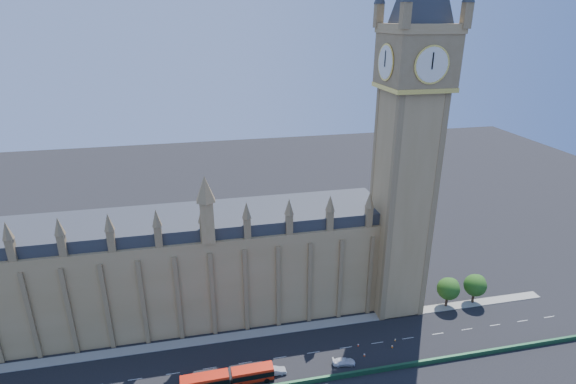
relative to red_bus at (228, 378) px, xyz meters
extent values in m
plane|color=black|center=(8.42, 5.75, -1.76)|extent=(400.00, 400.00, 0.00)
cube|color=#9B7C4B|center=(-16.58, 27.75, 10.74)|extent=(120.00, 20.00, 25.00)
cube|color=#2D3035|center=(-16.58, 27.75, 24.74)|extent=(120.00, 18.00, 3.00)
cube|color=#9B7C4B|center=(46.42, 19.75, 27.24)|extent=(12.00, 12.00, 58.00)
cube|color=olive|center=(46.42, 19.75, 62.24)|extent=(14.00, 14.00, 12.00)
cylinder|color=silver|center=(46.42, 12.60, 62.24)|extent=(7.20, 0.30, 7.20)
cube|color=#9B7C4B|center=(46.42, 19.75, 69.24)|extent=(14.50, 14.50, 2.00)
cube|color=gray|center=(8.42, 15.25, -1.68)|extent=(160.00, 3.00, 0.16)
cylinder|color=#382619|center=(60.42, 15.75, 0.24)|extent=(0.70, 0.70, 4.00)
sphere|color=#174512|center=(60.42, 15.75, 3.74)|extent=(6.00, 6.00, 6.00)
sphere|color=#174512|center=(61.22, 16.05, 4.34)|extent=(4.38, 4.38, 4.38)
cylinder|color=#382619|center=(68.42, 15.75, 0.24)|extent=(0.70, 0.70, 4.00)
sphere|color=#174512|center=(68.42, 15.75, 3.74)|extent=(6.00, 6.00, 6.00)
sphere|color=#174512|center=(69.22, 16.05, 4.34)|extent=(4.38, 4.38, 4.38)
cube|color=red|center=(-4.78, -0.10, -0.09)|extent=(10.09, 3.01, 3.34)
cube|color=red|center=(5.36, 0.12, -0.09)|extent=(8.98, 2.98, 3.34)
cube|color=black|center=(-4.78, -0.10, 0.31)|extent=(10.14, 3.06, 1.27)
cube|color=black|center=(5.36, 0.12, 0.31)|extent=(9.03, 3.03, 1.27)
cylinder|color=black|center=(0.01, 0.00, -0.26)|extent=(0.93, 2.69, 2.67)
cylinder|color=black|center=(-8.02, 1.22, -1.20)|extent=(1.12, 0.36, 1.11)
cylinder|color=black|center=(-1.60, 1.36, -1.20)|extent=(1.12, 0.36, 1.11)
cylinder|color=black|center=(2.48, 1.45, -1.20)|extent=(1.12, 0.36, 1.11)
cylinder|color=black|center=(8.25, -1.21, -1.20)|extent=(1.12, 0.36, 1.11)
cylinder|color=black|center=(8.19, 1.57, -1.20)|extent=(1.12, 0.36, 1.11)
imported|color=#424449|center=(6.42, 0.81, -0.98)|extent=(4.65, 2.01, 1.56)
imported|color=#B1B2B9|center=(10.42, 0.93, -0.95)|extent=(4.94, 1.77, 1.62)
imported|color=white|center=(26.15, 0.54, -1.01)|extent=(5.42, 2.80, 1.50)
cube|color=black|center=(31.48, 5.62, -1.74)|extent=(0.40, 0.40, 0.04)
cone|color=red|center=(31.48, 5.62, -1.43)|extent=(0.45, 0.45, 0.67)
cylinder|color=white|center=(31.48, 5.62, -1.33)|extent=(0.33, 0.33, 0.12)
cube|color=black|center=(31.69, 2.12, -1.74)|extent=(0.44, 0.44, 0.04)
cone|color=#E9470C|center=(31.69, 2.12, -1.40)|extent=(0.48, 0.48, 0.73)
cylinder|color=white|center=(31.69, 2.12, -1.29)|extent=(0.35, 0.35, 0.12)
cube|color=black|center=(39.20, 3.45, -1.74)|extent=(0.52, 0.52, 0.04)
cone|color=orange|center=(39.20, 3.45, -1.39)|extent=(0.57, 0.57, 0.74)
cylinder|color=white|center=(39.20, 3.45, -1.28)|extent=(0.36, 0.36, 0.13)
cube|color=black|center=(40.94, 5.56, -1.74)|extent=(0.45, 0.45, 0.04)
cone|color=orange|center=(40.94, 5.56, -1.45)|extent=(0.50, 0.50, 0.62)
cylinder|color=white|center=(40.94, 5.56, -1.36)|extent=(0.30, 0.30, 0.11)
camera|label=1|loc=(-3.01, -75.36, 71.39)|focal=28.00mm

